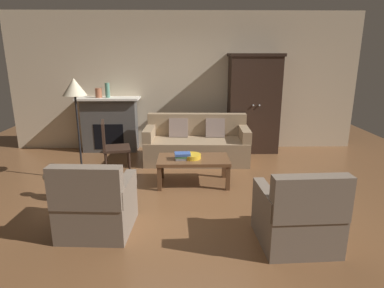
{
  "coord_description": "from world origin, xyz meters",
  "views": [
    {
      "loc": [
        0.02,
        -4.39,
        1.98
      ],
      "look_at": [
        0.12,
        0.78,
        0.55
      ],
      "focal_mm": 30.69,
      "sensor_mm": 36.0,
      "label": 1
    }
  ],
  "objects_px": {
    "coffee_table": "(193,161)",
    "side_chair_wooden": "(111,144)",
    "couch": "(197,145)",
    "armchair_near_left": "(96,206)",
    "fireplace": "(110,124)",
    "dog": "(61,183)",
    "armoire": "(253,104)",
    "floor_lamp": "(75,93)",
    "fruit_bowl": "(192,156)",
    "mantel_vase_jade": "(107,90)",
    "mantel_vase_terracotta": "(99,93)",
    "armchair_near_right": "(298,218)",
    "book_stack": "(183,156)"
  },
  "relations": [
    {
      "from": "floor_lamp",
      "to": "fruit_bowl",
      "type": "bearing_deg",
      "value": -6.81
    },
    {
      "from": "armchair_near_left",
      "to": "fireplace",
      "type": "bearing_deg",
      "value": 99.51
    },
    {
      "from": "couch",
      "to": "fruit_bowl",
      "type": "bearing_deg",
      "value": -95.85
    },
    {
      "from": "fireplace",
      "to": "coffee_table",
      "type": "height_order",
      "value": "fireplace"
    },
    {
      "from": "fruit_bowl",
      "to": "armchair_near_right",
      "type": "relative_size",
      "value": 0.33
    },
    {
      "from": "fireplace",
      "to": "mantel_vase_terracotta",
      "type": "height_order",
      "value": "mantel_vase_terracotta"
    },
    {
      "from": "book_stack",
      "to": "dog",
      "type": "distance_m",
      "value": 1.78
    },
    {
      "from": "armoire",
      "to": "mantel_vase_terracotta",
      "type": "relative_size",
      "value": 10.53
    },
    {
      "from": "fireplace",
      "to": "mantel_vase_jade",
      "type": "xyz_separation_m",
      "value": [
        0.0,
        -0.02,
        0.7
      ]
    },
    {
      "from": "coffee_table",
      "to": "side_chair_wooden",
      "type": "bearing_deg",
      "value": 159.47
    },
    {
      "from": "fruit_bowl",
      "to": "mantel_vase_jade",
      "type": "relative_size",
      "value": 0.99
    },
    {
      "from": "floor_lamp",
      "to": "side_chair_wooden",
      "type": "bearing_deg",
      "value": 36.86
    },
    {
      "from": "armoire",
      "to": "floor_lamp",
      "type": "bearing_deg",
      "value": -152.47
    },
    {
      "from": "book_stack",
      "to": "floor_lamp",
      "type": "distance_m",
      "value": 1.9
    },
    {
      "from": "coffee_table",
      "to": "book_stack",
      "type": "height_order",
      "value": "book_stack"
    },
    {
      "from": "mantel_vase_jade",
      "to": "armchair_near_left",
      "type": "relative_size",
      "value": 0.33
    },
    {
      "from": "fireplace",
      "to": "fruit_bowl",
      "type": "relative_size",
      "value": 4.38
    },
    {
      "from": "side_chair_wooden",
      "to": "dog",
      "type": "relative_size",
      "value": 1.66
    },
    {
      "from": "couch",
      "to": "dog",
      "type": "height_order",
      "value": "couch"
    },
    {
      "from": "armchair_near_left",
      "to": "fruit_bowl",
      "type": "bearing_deg",
      "value": 51.83
    },
    {
      "from": "side_chair_wooden",
      "to": "mantel_vase_jade",
      "type": "bearing_deg",
      "value": 103.11
    },
    {
      "from": "armchair_near_right",
      "to": "side_chair_wooden",
      "type": "bearing_deg",
      "value": 137.33
    },
    {
      "from": "armoire",
      "to": "mantel_vase_jade",
      "type": "distance_m",
      "value": 2.96
    },
    {
      "from": "couch",
      "to": "armchair_near_left",
      "type": "bearing_deg",
      "value": -115.51
    },
    {
      "from": "mantel_vase_jade",
      "to": "dog",
      "type": "distance_m",
      "value": 2.62
    },
    {
      "from": "fruit_bowl",
      "to": "armchair_near_left",
      "type": "relative_size",
      "value": 0.33
    },
    {
      "from": "fruit_bowl",
      "to": "book_stack",
      "type": "relative_size",
      "value": 1.1
    },
    {
      "from": "fireplace",
      "to": "couch",
      "type": "distance_m",
      "value": 1.93
    },
    {
      "from": "couch",
      "to": "fruit_bowl",
      "type": "distance_m",
      "value": 1.18
    },
    {
      "from": "mantel_vase_jade",
      "to": "floor_lamp",
      "type": "relative_size",
      "value": 0.18
    },
    {
      "from": "fruit_bowl",
      "to": "armchair_near_right",
      "type": "distance_m",
      "value": 2.03
    },
    {
      "from": "armoire",
      "to": "coffee_table",
      "type": "xyz_separation_m",
      "value": [
        -1.27,
        -1.79,
        -0.63
      ]
    },
    {
      "from": "mantel_vase_jade",
      "to": "couch",
      "type": "bearing_deg",
      "value": -21.56
    },
    {
      "from": "armoire",
      "to": "floor_lamp",
      "type": "distance_m",
      "value": 3.47
    },
    {
      "from": "fireplace",
      "to": "fruit_bowl",
      "type": "distance_m",
      "value": 2.51
    },
    {
      "from": "fruit_bowl",
      "to": "dog",
      "type": "xyz_separation_m",
      "value": [
        -1.83,
        -0.54,
        -0.21
      ]
    },
    {
      "from": "fireplace",
      "to": "coffee_table",
      "type": "bearing_deg",
      "value": -48.01
    },
    {
      "from": "mantel_vase_terracotta",
      "to": "side_chair_wooden",
      "type": "xyz_separation_m",
      "value": [
        0.49,
        -1.34,
        -0.7
      ]
    },
    {
      "from": "fireplace",
      "to": "fruit_bowl",
      "type": "bearing_deg",
      "value": -48.61
    },
    {
      "from": "armchair_near_right",
      "to": "dog",
      "type": "relative_size",
      "value": 1.62
    },
    {
      "from": "armchair_near_right",
      "to": "dog",
      "type": "bearing_deg",
      "value": 158.0
    },
    {
      "from": "mantel_vase_jade",
      "to": "dog",
      "type": "relative_size",
      "value": 0.54
    },
    {
      "from": "coffee_table",
      "to": "mantel_vase_terracotta",
      "type": "bearing_deg",
      "value": 135.17
    },
    {
      "from": "mantel_vase_jade",
      "to": "floor_lamp",
      "type": "height_order",
      "value": "floor_lamp"
    },
    {
      "from": "fireplace",
      "to": "dog",
      "type": "bearing_deg",
      "value": -94.05
    },
    {
      "from": "side_chair_wooden",
      "to": "mantel_vase_terracotta",
      "type": "bearing_deg",
      "value": 110.17
    },
    {
      "from": "mantel_vase_jade",
      "to": "armchair_near_right",
      "type": "distance_m",
      "value": 4.61
    },
    {
      "from": "fruit_bowl",
      "to": "fireplace",
      "type": "bearing_deg",
      "value": 131.39
    },
    {
      "from": "fireplace",
      "to": "floor_lamp",
      "type": "height_order",
      "value": "floor_lamp"
    },
    {
      "from": "fruit_bowl",
      "to": "dog",
      "type": "bearing_deg",
      "value": -163.58
    }
  ]
}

